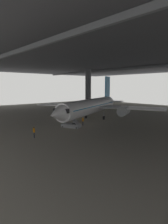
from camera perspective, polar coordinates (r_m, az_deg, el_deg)
The scene contains 7 objects.
ground_plane at distance 40.04m, azimuth -0.60°, elevation -3.87°, with size 110.00×110.00×0.00m, color gray.
hangar_structure at distance 49.95m, azimuth 11.81°, elevation 15.21°, with size 121.00×99.00×15.41m.
airplane_main at distance 45.79m, azimuth 2.26°, elevation 1.68°, with size 31.58×31.54×10.56m.
boarding_stairs at distance 38.07m, azimuth -3.82°, elevation -3.37°, with size 4.23×2.91×4.47m.
crew_worker_near_nose at distance 31.13m, azimuth -14.19°, elevation -5.47°, with size 0.54×0.29×1.72m.
crew_worker_by_stairs at distance 39.63m, azimuth -0.32°, elevation -2.53°, with size 0.54×0.30×1.72m.
baggage_tug at distance 56.59m, azimuth 0.95°, elevation -0.05°, with size 1.86×2.47×0.90m.
Camera 1 is at (29.81, -25.59, 7.73)m, focal length 31.78 mm.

